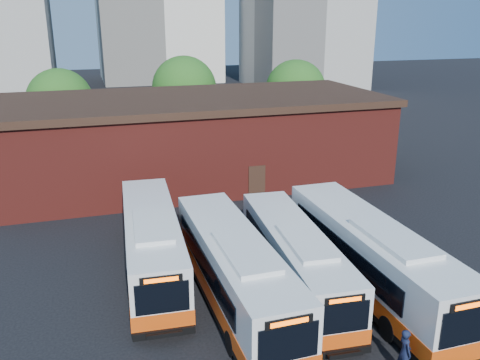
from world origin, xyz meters
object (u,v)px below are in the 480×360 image
object	(u,v)px
bus_midwest	(235,274)
bus_mideast	(295,261)
transit_worker	(405,352)
bus_east	(371,261)
bus_west	(152,246)

from	to	relation	value
bus_midwest	bus_mideast	world-z (taller)	bus_midwest
bus_midwest	transit_worker	distance (m)	7.57
bus_midwest	bus_east	xyz separation A→B (m)	(6.22, -0.78, 0.07)
transit_worker	bus_west	bearing A→B (deg)	42.51
bus_mideast	transit_worker	size ratio (longest dim) A/B	6.48
bus_mideast	transit_worker	xyz separation A→B (m)	(1.42, -6.60, -0.52)
transit_worker	bus_east	bearing A→B (deg)	-12.74
bus_mideast	bus_east	world-z (taller)	bus_east
bus_mideast	transit_worker	bearing A→B (deg)	-73.56
bus_west	bus_midwest	world-z (taller)	bus_midwest
bus_west	bus_east	world-z (taller)	bus_east
bus_west	transit_worker	size ratio (longest dim) A/B	6.86
bus_west	bus_east	xyz separation A→B (m)	(9.26, -4.70, 0.11)
bus_west	bus_midwest	size ratio (longest dim) A/B	0.98
bus_west	transit_worker	xyz separation A→B (m)	(7.50, -10.00, -0.60)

